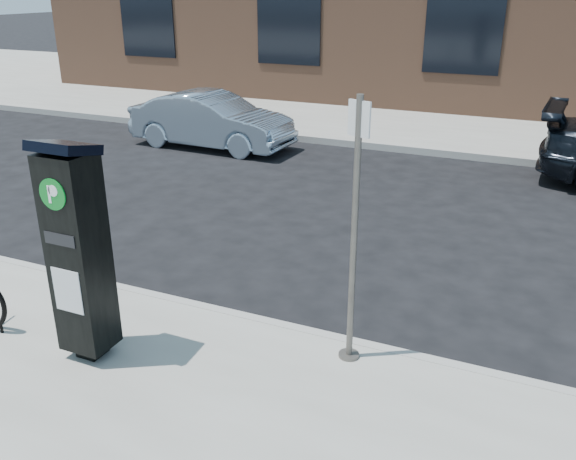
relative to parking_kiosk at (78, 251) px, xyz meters
The scene contains 7 objects.
ground 2.15m from the parking_kiosk, 46.98° to the left, with size 120.00×120.00×0.00m, color black.
sidewalk_far 15.37m from the parking_kiosk, 85.53° to the left, with size 60.00×12.00×0.15m, color gray.
curb_near 2.10m from the parking_kiosk, 46.53° to the left, with size 60.00×0.12×0.16m, color #9E9B93.
curb_far 9.45m from the parking_kiosk, 82.69° to the left, with size 60.00×0.12×0.16m, color #9E9B93.
parking_kiosk is the anchor object (origin of this frame).
sign_pole 2.50m from the parking_kiosk, 23.06° to the left, with size 0.22×0.20×2.52m.
car_silver 8.68m from the parking_kiosk, 112.89° to the left, with size 1.31×3.76×1.24m, color #8FA4B7.
Camera 1 is at (2.61, -5.12, 3.51)m, focal length 38.00 mm.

